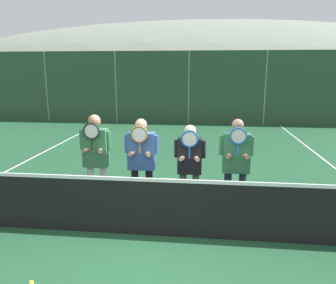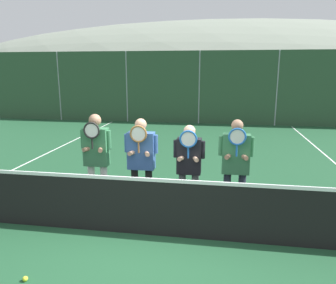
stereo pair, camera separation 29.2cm
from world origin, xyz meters
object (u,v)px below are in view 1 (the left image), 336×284
player_rightmost (236,161)px  player_leftmost (96,155)px  player_center_left (142,158)px  car_left_of_center (158,99)px  car_center (251,101)px  car_far_left (69,99)px  tennis_ball_on_court (31,283)px  player_center_right (190,163)px

player_rightmost → player_leftmost: bearing=179.7°
player_center_left → car_left_of_center: car_left_of_center is taller
player_leftmost → player_center_left: bearing=1.7°
car_left_of_center → player_rightmost: bearing=-76.0°
player_leftmost → car_center: (4.48, 13.01, -0.21)m
player_leftmost → car_center: player_leftmost is taller
player_center_left → car_center: bearing=74.4°
car_far_left → car_center: bearing=0.3°
car_far_left → tennis_ball_on_court: size_ratio=64.30×
car_center → player_center_left: bearing=-105.6°
car_left_of_center → player_leftmost: bearing=-86.9°
car_center → tennis_ball_on_court: bearing=-106.9°
player_center_right → player_rightmost: 0.82m
player_center_left → player_center_right: 0.87m
car_center → tennis_ball_on_court: 15.94m
player_rightmost → car_far_left: 15.53m
player_center_left → car_far_left: player_center_left is taller
player_rightmost → car_far_left: (-8.55, 12.96, -0.20)m
player_rightmost → car_far_left: player_rightmost is taller
player_rightmost → car_left_of_center: size_ratio=0.39×
player_center_left → player_center_right: size_ratio=1.06×
player_center_right → car_left_of_center: size_ratio=0.36×
player_leftmost → car_far_left: bearing=114.9°
car_left_of_center → tennis_ball_on_court: car_left_of_center is taller
car_far_left → player_rightmost: bearing=-56.6°
player_rightmost → car_left_of_center: 13.33m
player_center_right → car_left_of_center: (-2.41, 12.89, -0.07)m
player_center_right → tennis_ball_on_court: 3.08m
car_center → car_left_of_center: bearing=-179.1°
player_center_left → car_left_of_center: (-1.53, 12.90, -0.14)m
player_leftmost → tennis_ball_on_court: size_ratio=27.19×
player_leftmost → car_left_of_center: bearing=93.1°
player_rightmost → tennis_ball_on_court: player_rightmost is taller
car_center → tennis_ball_on_court: size_ratio=59.41×
player_leftmost → car_center: size_ratio=0.46×
player_center_right → car_left_of_center: 13.12m
player_center_left → player_center_right: player_center_left is taller
player_leftmost → player_rightmost: player_leftmost is taller
player_leftmost → car_left_of_center: player_leftmost is taller
player_center_right → player_rightmost: bearing=-3.2°
player_center_left → tennis_ball_on_court: bearing=-113.6°
player_leftmost → car_left_of_center: (-0.69, 12.93, -0.18)m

